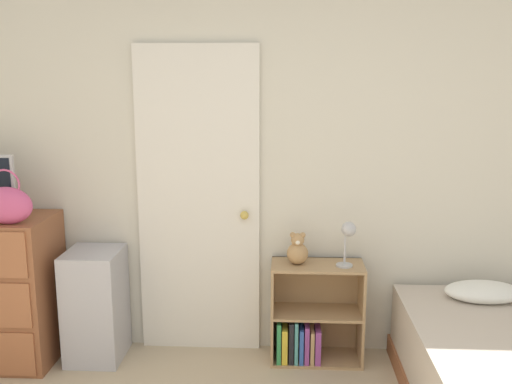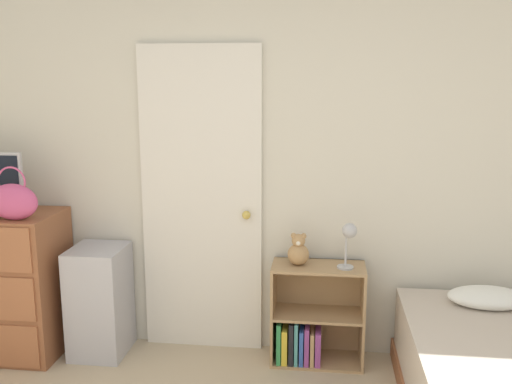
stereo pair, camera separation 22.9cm
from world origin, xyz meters
TOP-DOWN VIEW (x-y plane):
  - wall_back at (0.00, 2.31)m, footprint 10.00×0.06m
  - door_closed at (-0.41, 2.25)m, footprint 0.81×0.09m
  - handbag at (-1.51, 1.85)m, footprint 0.32×0.13m
  - storage_bin at (-1.08, 2.06)m, footprint 0.35×0.39m
  - bookshelf at (0.33, 2.11)m, footprint 0.59×0.29m
  - teddy_bear at (0.24, 2.11)m, footprint 0.14×0.14m
  - desk_lamp at (0.55, 2.07)m, footprint 0.12×0.11m

SIDE VIEW (x-z plane):
  - bookshelf at x=0.33m, z-range -0.07..0.59m
  - storage_bin at x=-1.08m, z-range 0.00..0.74m
  - teddy_bear at x=0.24m, z-range 0.64..0.85m
  - desk_lamp at x=0.55m, z-range 0.72..1.02m
  - door_closed at x=-0.41m, z-range 0.00..2.04m
  - handbag at x=-1.51m, z-range 0.92..1.25m
  - wall_back at x=0.00m, z-range 0.00..2.55m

